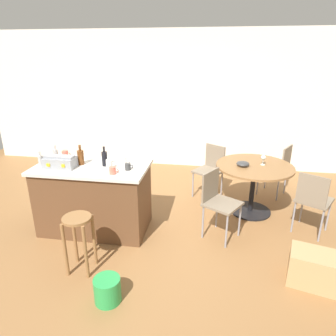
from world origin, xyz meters
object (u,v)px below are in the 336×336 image
(bottle_1, at_px, (56,155))
(cup_4, at_px, (113,170))
(bottle_0, at_px, (41,161))
(folding_chair_left, at_px, (211,167))
(folding_chair_near, at_px, (313,199))
(bottle_3, at_px, (105,158))
(cup_1, at_px, (128,167))
(cup_2, at_px, (124,161))
(kitchen_island, at_px, (95,198))
(bottle_2, at_px, (81,157))
(wine_glass, at_px, (263,158))
(cardboard_box, at_px, (316,269))
(folding_chair_right, at_px, (218,199))
(cup_3, at_px, (65,154))
(serving_bowl, at_px, (243,164))
(dining_table, at_px, (254,176))
(cup_0, at_px, (110,164))
(toolbox, at_px, (60,162))
(wooden_stool, at_px, (79,233))
(plastic_bucket, at_px, (107,290))
(folding_chair_far, at_px, (278,166))

(bottle_1, xyz_separation_m, cup_4, (0.89, -0.33, -0.04))
(bottle_0, bearing_deg, folding_chair_left, 34.36)
(folding_chair_near, xyz_separation_m, bottle_3, (-2.64, -0.28, 0.49))
(cup_1, height_order, cup_2, cup_2)
(kitchen_island, relative_size, bottle_2, 5.57)
(bottle_1, distance_m, cup_2, 0.93)
(kitchen_island, bearing_deg, bottle_1, 169.49)
(cup_1, xyz_separation_m, wine_glass, (1.73, 0.91, -0.10))
(cardboard_box, bearing_deg, wine_glass, 104.56)
(folding_chair_right, relative_size, bottle_3, 3.46)
(cup_3, height_order, serving_bowl, cup_3)
(dining_table, height_order, bottle_1, bottle_1)
(cup_0, xyz_separation_m, wine_glass, (1.97, 0.90, -0.11))
(toolbox, distance_m, cardboard_box, 3.14)
(wooden_stool, height_order, cup_1, cup_1)
(wine_glass, bearing_deg, wooden_stool, -140.82)
(bottle_2, bearing_deg, bottle_1, 169.36)
(toolbox, bearing_deg, bottle_3, 15.72)
(wooden_stool, bearing_deg, kitchen_island, 100.91)
(dining_table, distance_m, bottle_2, 2.43)
(folding_chair_left, xyz_separation_m, plastic_bucket, (-0.89, -2.52, -0.37))
(kitchen_island, bearing_deg, cup_4, -32.60)
(toolbox, relative_size, cup_3, 3.31)
(folding_chair_far, height_order, cup_4, cup_4)
(kitchen_island, relative_size, dining_table, 1.31)
(wooden_stool, xyz_separation_m, bottle_2, (-0.31, 0.87, 0.54))
(serving_bowl, bearing_deg, cup_1, -150.55)
(cup_3, bearing_deg, wine_glass, 12.88)
(bottle_0, bearing_deg, cup_2, 13.21)
(toolbox, height_order, cardboard_box, toolbox)
(bottle_1, relative_size, serving_bowl, 1.22)
(bottle_3, bearing_deg, dining_table, 21.63)
(cup_2, bearing_deg, dining_table, 22.46)
(dining_table, relative_size, wine_glass, 7.63)
(cup_1, bearing_deg, bottle_3, 163.12)
(wooden_stool, height_order, bottle_0, bottle_0)
(wooden_stool, distance_m, bottle_3, 1.03)
(kitchen_island, xyz_separation_m, cup_3, (-0.46, 0.23, 0.50))
(folding_chair_near, distance_m, bottle_3, 2.69)
(cup_0, relative_size, serving_bowl, 0.66)
(kitchen_island, relative_size, bottle_3, 5.70)
(bottle_3, bearing_deg, kitchen_island, -170.79)
(folding_chair_left, bearing_deg, plastic_bucket, -109.41)
(bottle_3, distance_m, cardboard_box, 2.68)
(wooden_stool, relative_size, bottle_0, 3.18)
(folding_chair_left, relative_size, wine_glass, 5.91)
(toolbox, xyz_separation_m, cardboard_box, (2.98, -0.55, -0.80))
(wooden_stool, bearing_deg, dining_table, 40.05)
(serving_bowl, relative_size, cardboard_box, 0.35)
(wooden_stool, height_order, bottle_1, bottle_1)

